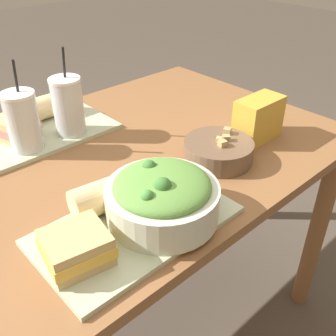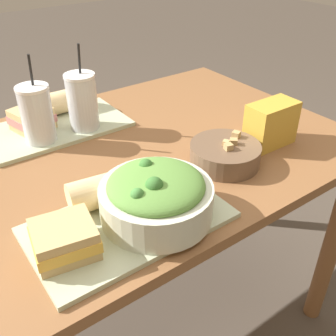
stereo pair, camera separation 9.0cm
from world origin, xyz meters
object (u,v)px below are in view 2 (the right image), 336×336
at_px(soup_bowl, 225,153).
at_px(chip_bag, 271,124).
at_px(sandwich_near, 64,239).
at_px(sandwich_far, 32,119).
at_px(baguette_near, 108,189).
at_px(salad_bowl, 156,196).
at_px(baguette_far, 66,101).
at_px(drink_cup_red, 83,103).
at_px(drink_cup_dark, 37,116).

height_order(soup_bowl, chip_bag, chip_bag).
distance_m(sandwich_near, sandwich_far, 0.56).
bearing_deg(baguette_near, sandwich_far, 9.73).
xyz_separation_m(salad_bowl, chip_bag, (0.45, 0.09, -0.00)).
bearing_deg(chip_bag, salad_bowl, -168.27).
bearing_deg(baguette_far, sandwich_far, 113.39).
bearing_deg(baguette_near, drink_cup_red, -9.66).
xyz_separation_m(salad_bowl, sandwich_near, (-0.20, 0.01, -0.02)).
height_order(soup_bowl, baguette_far, baguette_far).
height_order(sandwich_far, drink_cup_dark, drink_cup_dark).
relative_size(sandwich_far, drink_cup_dark, 0.52).
relative_size(salad_bowl, baguette_far, 1.61).
height_order(baguette_far, drink_cup_dark, drink_cup_dark).
relative_size(sandwich_far, drink_cup_red, 0.51).
height_order(baguette_near, drink_cup_dark, drink_cup_dark).
height_order(sandwich_far, chip_bag, chip_bag).
distance_m(drink_cup_red, chip_bag, 0.55).
xyz_separation_m(sandwich_near, chip_bag, (0.65, 0.08, 0.02)).
bearing_deg(baguette_far, drink_cup_red, 178.13).
bearing_deg(salad_bowl, chip_bag, 11.09).
distance_m(baguette_near, sandwich_far, 0.45).
bearing_deg(sandwich_far, salad_bowl, -97.30).
bearing_deg(drink_cup_red, drink_cup_dark, 180.00).
distance_m(soup_bowl, drink_cup_red, 0.45).
distance_m(soup_bowl, baguette_far, 0.57).
bearing_deg(chip_bag, soup_bowl, -177.65).
relative_size(soup_bowl, baguette_far, 1.24).
relative_size(drink_cup_dark, drink_cup_red, 0.98).
height_order(soup_bowl, baguette_near, baguette_near).
bearing_deg(soup_bowl, drink_cup_dark, 132.45).
relative_size(baguette_near, sandwich_far, 1.40).
distance_m(salad_bowl, soup_bowl, 0.29).
xyz_separation_m(drink_cup_dark, chip_bag, (0.53, -0.38, -0.03)).
bearing_deg(baguette_far, drink_cup_dark, 135.06).
relative_size(soup_bowl, sandwich_near, 1.38).
bearing_deg(chip_bag, baguette_near, 179.31).
height_order(drink_cup_red, chip_bag, drink_cup_red).
bearing_deg(soup_bowl, baguette_far, 111.75).
xyz_separation_m(sandwich_near, sandwich_far, (0.13, 0.54, -0.00)).
xyz_separation_m(soup_bowl, drink_cup_red, (-0.22, 0.39, 0.06)).
bearing_deg(salad_bowl, drink_cup_red, 82.71).
bearing_deg(drink_cup_red, sandwich_near, -119.75).
bearing_deg(drink_cup_dark, sandwich_far, 85.44).
xyz_separation_m(baguette_far, drink_cup_red, (-0.00, -0.14, 0.04)).
bearing_deg(baguette_far, chip_bag, -143.52).
distance_m(baguette_near, chip_bag, 0.51).
relative_size(soup_bowl, sandwich_far, 1.43).
xyz_separation_m(soup_bowl, sandwich_near, (-0.48, -0.07, 0.01)).
bearing_deg(sandwich_far, drink_cup_red, -47.25).
xyz_separation_m(baguette_near, drink_cup_dark, (-0.02, 0.37, 0.04)).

